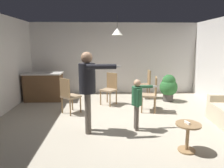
{
  "coord_description": "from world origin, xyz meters",
  "views": [
    {
      "loc": [
        -0.4,
        -4.63,
        1.89
      ],
      "look_at": [
        -0.22,
        -0.13,
        1.0
      ],
      "focal_mm": 32.27,
      "sensor_mm": 36.0,
      "label": 1
    }
  ],
  "objects_px": {
    "dining_chair_by_counter": "(151,93)",
    "potted_plant_corner": "(169,87)",
    "person_child": "(137,99)",
    "spare_remote_on_table": "(187,123)",
    "person_adult": "(88,83)",
    "dining_chair_spare": "(69,94)",
    "kitchen_counter": "(44,87)",
    "dining_chair_near_wall": "(110,87)",
    "dining_chair_centre_back": "(146,83)",
    "side_table_by_couch": "(188,134)"
  },
  "relations": [
    {
      "from": "dining_chair_spare",
      "to": "dining_chair_by_counter",
      "type": "bearing_deg",
      "value": 44.42
    },
    {
      "from": "potted_plant_corner",
      "to": "spare_remote_on_table",
      "type": "relative_size",
      "value": 6.96
    },
    {
      "from": "dining_chair_near_wall",
      "to": "potted_plant_corner",
      "type": "xyz_separation_m",
      "value": [
        1.98,
        0.29,
        -0.05
      ]
    },
    {
      "from": "dining_chair_spare",
      "to": "person_adult",
      "type": "bearing_deg",
      "value": -20.26
    },
    {
      "from": "side_table_by_couch",
      "to": "person_child",
      "type": "relative_size",
      "value": 0.45
    },
    {
      "from": "kitchen_counter",
      "to": "person_child",
      "type": "bearing_deg",
      "value": -42.47
    },
    {
      "from": "dining_chair_by_counter",
      "to": "potted_plant_corner",
      "type": "bearing_deg",
      "value": -26.4
    },
    {
      "from": "person_adult",
      "to": "dining_chair_by_counter",
      "type": "bearing_deg",
      "value": 125.21
    },
    {
      "from": "side_table_by_couch",
      "to": "dining_chair_by_counter",
      "type": "relative_size",
      "value": 0.52
    },
    {
      "from": "kitchen_counter",
      "to": "dining_chair_centre_back",
      "type": "distance_m",
      "value": 3.53
    },
    {
      "from": "dining_chair_near_wall",
      "to": "dining_chair_centre_back",
      "type": "relative_size",
      "value": 1.0
    },
    {
      "from": "kitchen_counter",
      "to": "spare_remote_on_table",
      "type": "distance_m",
      "value": 4.96
    },
    {
      "from": "side_table_by_couch",
      "to": "dining_chair_by_counter",
      "type": "height_order",
      "value": "dining_chair_by_counter"
    },
    {
      "from": "dining_chair_by_counter",
      "to": "dining_chair_near_wall",
      "type": "height_order",
      "value": "same"
    },
    {
      "from": "person_adult",
      "to": "potted_plant_corner",
      "type": "relative_size",
      "value": 1.93
    },
    {
      "from": "person_child",
      "to": "dining_chair_spare",
      "type": "xyz_separation_m",
      "value": [
        -1.69,
        1.14,
        -0.17
      ]
    },
    {
      "from": "dining_chair_near_wall",
      "to": "spare_remote_on_table",
      "type": "height_order",
      "value": "dining_chair_near_wall"
    },
    {
      "from": "dining_chair_by_counter",
      "to": "dining_chair_near_wall",
      "type": "xyz_separation_m",
      "value": [
        -1.15,
        0.78,
        0.0
      ]
    },
    {
      "from": "person_child",
      "to": "spare_remote_on_table",
      "type": "height_order",
      "value": "person_child"
    },
    {
      "from": "side_table_by_couch",
      "to": "person_child",
      "type": "distance_m",
      "value": 1.28
    },
    {
      "from": "side_table_by_couch",
      "to": "spare_remote_on_table",
      "type": "relative_size",
      "value": 4.0
    },
    {
      "from": "dining_chair_by_counter",
      "to": "dining_chair_spare",
      "type": "relative_size",
      "value": 1.0
    },
    {
      "from": "kitchen_counter",
      "to": "person_adult",
      "type": "distance_m",
      "value": 3.19
    },
    {
      "from": "side_table_by_couch",
      "to": "dining_chair_by_counter",
      "type": "xyz_separation_m",
      "value": [
        -0.15,
        2.19,
        0.22
      ]
    },
    {
      "from": "kitchen_counter",
      "to": "dining_chair_near_wall",
      "type": "height_order",
      "value": "dining_chair_near_wall"
    },
    {
      "from": "dining_chair_by_counter",
      "to": "dining_chair_centre_back",
      "type": "height_order",
      "value": "same"
    },
    {
      "from": "person_child",
      "to": "dining_chair_spare",
      "type": "distance_m",
      "value": 2.05
    },
    {
      "from": "potted_plant_corner",
      "to": "person_adult",
      "type": "bearing_deg",
      "value": -136.65
    },
    {
      "from": "kitchen_counter",
      "to": "side_table_by_couch",
      "type": "relative_size",
      "value": 2.42
    },
    {
      "from": "person_child",
      "to": "spare_remote_on_table",
      "type": "relative_size",
      "value": 8.81
    },
    {
      "from": "potted_plant_corner",
      "to": "dining_chair_spare",
      "type": "bearing_deg",
      "value": -159.85
    },
    {
      "from": "dining_chair_near_wall",
      "to": "dining_chair_centre_back",
      "type": "height_order",
      "value": "same"
    },
    {
      "from": "dining_chair_near_wall",
      "to": "dining_chair_centre_back",
      "type": "bearing_deg",
      "value": -114.72
    },
    {
      "from": "person_adult",
      "to": "dining_chair_spare",
      "type": "xyz_separation_m",
      "value": [
        -0.63,
        1.21,
        -0.54
      ]
    },
    {
      "from": "dining_chair_spare",
      "to": "side_table_by_couch",
      "type": "bearing_deg",
      "value": 1.56
    },
    {
      "from": "side_table_by_couch",
      "to": "potted_plant_corner",
      "type": "bearing_deg",
      "value": 78.06
    },
    {
      "from": "kitchen_counter",
      "to": "potted_plant_corner",
      "type": "height_order",
      "value": "kitchen_counter"
    },
    {
      "from": "dining_chair_spare",
      "to": "potted_plant_corner",
      "type": "height_order",
      "value": "dining_chair_spare"
    },
    {
      "from": "side_table_by_couch",
      "to": "dining_chair_spare",
      "type": "bearing_deg",
      "value": 139.26
    },
    {
      "from": "dining_chair_by_counter",
      "to": "dining_chair_spare",
      "type": "distance_m",
      "value": 2.3
    },
    {
      "from": "kitchen_counter",
      "to": "dining_chair_near_wall",
      "type": "relative_size",
      "value": 1.26
    },
    {
      "from": "person_adult",
      "to": "spare_remote_on_table",
      "type": "xyz_separation_m",
      "value": [
        1.79,
        -0.89,
        -0.54
      ]
    },
    {
      "from": "dining_chair_spare",
      "to": "dining_chair_near_wall",
      "type": "bearing_deg",
      "value": 79.18
    },
    {
      "from": "side_table_by_couch",
      "to": "spare_remote_on_table",
      "type": "height_order",
      "value": "spare_remote_on_table"
    },
    {
      "from": "dining_chair_centre_back",
      "to": "potted_plant_corner",
      "type": "distance_m",
      "value": 0.81
    },
    {
      "from": "person_child",
      "to": "dining_chair_centre_back",
      "type": "bearing_deg",
      "value": 161.66
    },
    {
      "from": "kitchen_counter",
      "to": "dining_chair_by_counter",
      "type": "distance_m",
      "value": 3.63
    },
    {
      "from": "kitchen_counter",
      "to": "person_child",
      "type": "relative_size",
      "value": 1.1
    },
    {
      "from": "dining_chair_by_counter",
      "to": "dining_chair_near_wall",
      "type": "distance_m",
      "value": 1.39
    },
    {
      "from": "side_table_by_couch",
      "to": "dining_chair_spare",
      "type": "height_order",
      "value": "dining_chair_spare"
    }
  ]
}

